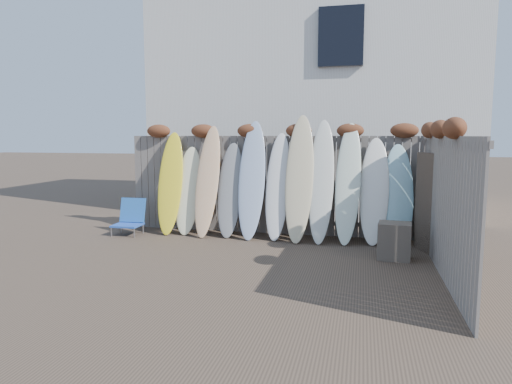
% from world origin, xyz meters
% --- Properties ---
extents(ground, '(80.00, 80.00, 0.00)m').
position_xyz_m(ground, '(0.00, 0.00, 0.00)').
color(ground, '#493A2D').
extents(back_fence, '(6.05, 0.28, 2.24)m').
position_xyz_m(back_fence, '(0.06, 2.39, 1.18)').
color(back_fence, slate).
rests_on(back_fence, ground).
extents(right_fence, '(0.28, 4.40, 2.24)m').
position_xyz_m(right_fence, '(2.99, 0.25, 1.14)').
color(right_fence, slate).
rests_on(right_fence, ground).
extents(house, '(8.50, 5.50, 6.33)m').
position_xyz_m(house, '(0.50, 6.50, 3.20)').
color(house, silver).
rests_on(house, ground).
extents(beach_chair, '(0.56, 0.59, 0.72)m').
position_xyz_m(beach_chair, '(-2.77, 1.68, 0.33)').
color(beach_chair, '#244FB5').
rests_on(beach_chair, ground).
extents(wooden_crate, '(0.55, 0.48, 0.60)m').
position_xyz_m(wooden_crate, '(2.39, 0.90, 0.30)').
color(wooden_crate, brown).
rests_on(wooden_crate, ground).
extents(lattice_panel, '(0.37, 1.11, 1.71)m').
position_xyz_m(lattice_panel, '(2.98, 1.36, 0.86)').
color(lattice_panel, brown).
rests_on(lattice_panel, ground).
extents(surfboard_0, '(0.56, 0.77, 2.08)m').
position_xyz_m(surfboard_0, '(-1.99, 1.98, 1.04)').
color(surfboard_0, yellow).
rests_on(surfboard_0, ground).
extents(surfboard_1, '(0.55, 0.65, 1.78)m').
position_xyz_m(surfboard_1, '(-1.62, 2.02, 0.89)').
color(surfboard_1, beige).
rests_on(surfboard_1, ground).
extents(surfboard_2, '(0.52, 0.81, 2.21)m').
position_xyz_m(surfboard_2, '(-1.17, 1.92, 1.11)').
color(surfboard_2, '#F2AA73').
rests_on(surfboard_2, ground).
extents(surfboard_3, '(0.51, 0.67, 1.87)m').
position_xyz_m(surfboard_3, '(-0.71, 1.97, 0.93)').
color(surfboard_3, gray).
rests_on(surfboard_3, ground).
extents(surfboard_4, '(0.54, 0.82, 2.31)m').
position_xyz_m(surfboard_4, '(-0.26, 1.94, 1.15)').
color(surfboard_4, '#93A6C8').
rests_on(surfboard_4, ground).
extents(surfboard_5, '(0.50, 0.75, 2.07)m').
position_xyz_m(surfboard_5, '(0.26, 1.97, 1.03)').
color(surfboard_5, silver).
rests_on(surfboard_5, ground).
extents(surfboard_6, '(0.54, 0.85, 2.41)m').
position_xyz_m(surfboard_6, '(0.68, 1.91, 1.21)').
color(surfboard_6, beige).
rests_on(surfboard_6, ground).
extents(surfboard_7, '(0.48, 0.82, 2.32)m').
position_xyz_m(surfboard_7, '(1.10, 1.92, 1.16)').
color(surfboard_7, silver).
rests_on(surfboard_7, ground).
extents(surfboard_8, '(0.53, 0.83, 2.26)m').
position_xyz_m(surfboard_8, '(1.59, 1.94, 1.13)').
color(surfboard_8, silver).
rests_on(surfboard_8, ground).
extents(surfboard_9, '(0.57, 0.73, 1.97)m').
position_xyz_m(surfboard_9, '(2.08, 2.00, 0.99)').
color(surfboard_9, white).
rests_on(surfboard_9, ground).
extents(surfboard_10, '(0.58, 0.70, 1.86)m').
position_xyz_m(surfboard_10, '(2.51, 2.01, 0.93)').
color(surfboard_10, '#96C8D4').
rests_on(surfboard_10, ground).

